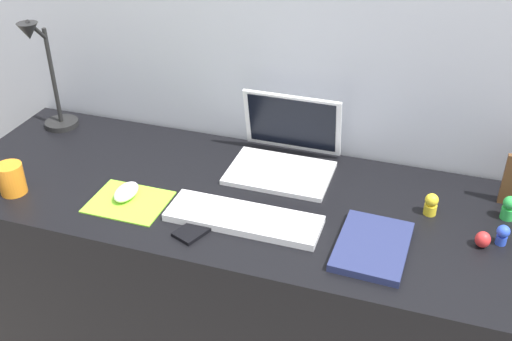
# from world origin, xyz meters

# --- Properties ---
(back_wall) EXTENTS (2.97, 0.05, 1.34)m
(back_wall) POSITION_xyz_m (0.00, 0.35, 0.67)
(back_wall) COLOR #B2B7C1
(back_wall) RESTS_ON ground_plane
(desk) EXTENTS (1.77, 0.62, 0.74)m
(desk) POSITION_xyz_m (0.00, 0.00, 0.37)
(desk) COLOR black
(desk) RESTS_ON ground_plane
(laptop) EXTENTS (0.30, 0.26, 0.21)m
(laptop) POSITION_xyz_m (0.05, 0.19, 0.79)
(laptop) COLOR white
(laptop) RESTS_ON desk
(keyboard) EXTENTS (0.41, 0.13, 0.02)m
(keyboard) POSITION_xyz_m (0.02, -0.12, 0.75)
(keyboard) COLOR white
(keyboard) RESTS_ON desk
(mousepad) EXTENTS (0.21, 0.17, 0.00)m
(mousepad) POSITION_xyz_m (-0.31, -0.13, 0.74)
(mousepad) COLOR #8CDB33
(mousepad) RESTS_ON desk
(mouse) EXTENTS (0.06, 0.10, 0.03)m
(mouse) POSITION_xyz_m (-0.32, -0.11, 0.76)
(mouse) COLOR white
(mouse) RESTS_ON mousepad
(cell_phone) EXTENTS (0.11, 0.14, 0.01)m
(cell_phone) POSITION_xyz_m (-0.08, -0.19, 0.74)
(cell_phone) COLOR black
(cell_phone) RESTS_ON desk
(desk_lamp) EXTENTS (0.11, 0.16, 0.39)m
(desk_lamp) POSITION_xyz_m (-0.74, 0.18, 0.92)
(desk_lamp) COLOR black
(desk_lamp) RESTS_ON desk
(notebook_pad) EXTENTS (0.18, 0.25, 0.02)m
(notebook_pad) POSITION_xyz_m (0.36, -0.12, 0.75)
(notebook_pad) COLOR navy
(notebook_pad) RESTS_ON desk
(coffee_mug) EXTENTS (0.07, 0.07, 0.09)m
(coffee_mug) POSITION_xyz_m (-0.64, -0.19, 0.78)
(coffee_mug) COLOR orange
(coffee_mug) RESTS_ON desk
(toy_figurine_blue) EXTENTS (0.03, 0.03, 0.05)m
(toy_figurine_blue) POSITION_xyz_m (0.66, 0.00, 0.77)
(toy_figurine_blue) COLOR blue
(toy_figurine_blue) RESTS_ON desk
(toy_figurine_yellow) EXTENTS (0.04, 0.04, 0.06)m
(toy_figurine_yellow) POSITION_xyz_m (0.49, 0.07, 0.77)
(toy_figurine_yellow) COLOR yellow
(toy_figurine_yellow) RESTS_ON desk
(toy_figurine_green) EXTENTS (0.04, 0.04, 0.07)m
(toy_figurine_green) POSITION_xyz_m (0.68, 0.12, 0.77)
(toy_figurine_green) COLOR green
(toy_figurine_green) RESTS_ON desk
(toy_figurine_red) EXTENTS (0.04, 0.04, 0.04)m
(toy_figurine_red) POSITION_xyz_m (0.62, -0.03, 0.76)
(toy_figurine_red) COLOR red
(toy_figurine_red) RESTS_ON desk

